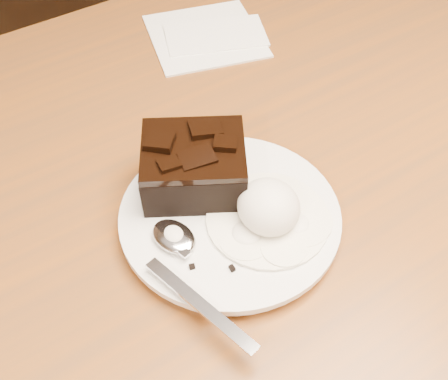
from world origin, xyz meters
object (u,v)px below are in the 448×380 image
dining_table (239,353)px  spoon (174,238)px  brownie (194,168)px  napkin (205,35)px  plate (230,219)px  ice_cream_scoop (269,207)px

dining_table → spoon: (-0.10, -0.03, 0.40)m
dining_table → spoon: 0.41m
brownie → napkin: (0.16, 0.23, -0.04)m
plate → napkin: (0.15, 0.28, -0.01)m
napkin → brownie: bearing=-124.1°
ice_cream_scoop → spoon: bearing=162.3°
ice_cream_scoop → spoon: ice_cream_scoop is taller
ice_cream_scoop → spoon: (-0.08, 0.03, -0.01)m
dining_table → napkin: size_ratio=8.59×
spoon → napkin: spoon is taller
spoon → napkin: bearing=39.9°
brownie → ice_cream_scoop: bearing=-66.9°
spoon → brownie: bearing=30.1°
plate → napkin: 0.31m
plate → ice_cream_scoop: (0.02, -0.03, 0.03)m
plate → ice_cream_scoop: size_ratio=3.49×
brownie → napkin: bearing=55.9°
plate → brownie: (-0.01, 0.05, 0.03)m
dining_table → napkin: 0.46m
brownie → ice_cream_scoop: brownie is taller
napkin → dining_table: bearing=-113.2°
dining_table → plate: bearing=-143.1°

